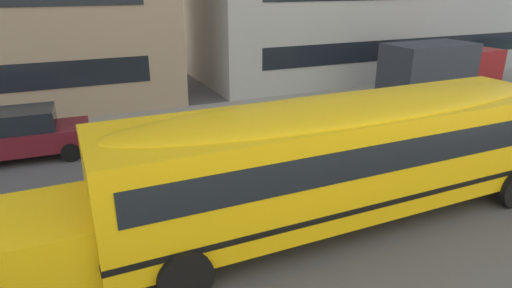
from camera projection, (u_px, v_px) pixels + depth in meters
The scene contains 6 objects.
ground_plane at pixel (338, 184), 12.54m from camera, with size 400.00×400.00×0.00m, color #4C4C4F.
sidewalk_far at pixel (232, 110), 19.69m from camera, with size 120.00×3.00×0.01m, color gray.
lane_centreline at pixel (338, 184), 12.54m from camera, with size 110.00×0.16×0.01m, color silver.
school_bus at pixel (338, 152), 10.03m from camera, with size 13.39×3.16×2.99m.
parked_car_maroon_end_of_row at pixel (24, 134), 14.12m from camera, with size 3.98×2.03×1.64m.
box_truck at pixel (440, 70), 20.73m from camera, with size 6.08×2.55×2.82m.
Camera 1 is at (-6.81, -9.37, 5.47)m, focal length 30.51 mm.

